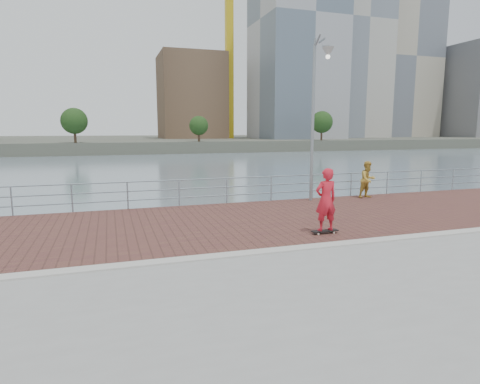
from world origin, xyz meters
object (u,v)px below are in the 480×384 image
object	(u,v)px
street_lamp	(319,90)
bystander	(368,180)
guardrail	(203,189)
skateboarder	(326,200)

from	to	relation	value
street_lamp	bystander	bearing A→B (deg)	5.86
guardrail	skateboarder	size ratio (longest dim) A/B	20.37
street_lamp	bystander	xyz separation A→B (m)	(2.82, 0.29, -3.92)
skateboarder	bystander	xyz separation A→B (m)	(5.15, 5.12, -0.19)
guardrail	bystander	world-z (taller)	bystander
guardrail	skateboarder	xyz separation A→B (m)	(2.46, -5.82, 0.37)
street_lamp	skateboarder	size ratio (longest dim) A/B	3.51
guardrail	bystander	distance (m)	7.64
street_lamp	skateboarder	world-z (taller)	street_lamp
street_lamp	bystander	world-z (taller)	street_lamp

